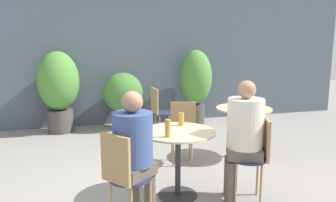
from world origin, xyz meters
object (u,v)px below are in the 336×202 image
object	(u,v)px
bistro_chair_1	(257,151)
bistro_chair_2	(182,127)
cafe_table_far	(243,119)
seated_person_1	(244,131)
beer_glass_1	(181,119)
beer_glass_0	(168,128)
seated_person_0	(134,147)
cafe_table_near	(178,146)
potted_plant_2	(196,82)
bistro_chair_0	(123,172)
bistro_chair_3	(160,109)
potted_plant_0	(59,86)
potted_plant_1	(123,96)

from	to	relation	value
bistro_chair_1	bistro_chair_2	size ratio (longest dim) A/B	1.00
cafe_table_far	seated_person_1	size ratio (longest dim) A/B	0.62
beer_glass_1	bistro_chair_1	bearing A→B (deg)	-39.39
seated_person_1	beer_glass_1	world-z (taller)	seated_person_1
seated_person_1	beer_glass_0	distance (m)	0.79
bistro_chair_1	seated_person_0	world-z (taller)	seated_person_0
beer_glass_1	beer_glass_0	bearing A→B (deg)	-123.09
beer_glass_1	cafe_table_near	bearing A→B (deg)	-115.07
cafe_table_near	seated_person_0	bearing A→B (deg)	-142.34
bistro_chair_1	potted_plant_2	bearing A→B (deg)	-166.77
bistro_chair_0	seated_person_0	world-z (taller)	seated_person_0
beer_glass_0	potted_plant_2	xyz separation A→B (m)	(1.44, 3.17, 0.05)
bistro_chair_1	beer_glass_1	distance (m)	0.87
seated_person_1	potted_plant_2	xyz separation A→B (m)	(0.66, 3.24, 0.12)
bistro_chair_3	potted_plant_0	size ratio (longest dim) A/B	0.60
cafe_table_far	bistro_chair_3	bearing A→B (deg)	129.90
cafe_table_near	beer_glass_0	bearing A→B (deg)	-131.11
cafe_table_far	beer_glass_0	bearing A→B (deg)	-141.61
cafe_table_far	potted_plant_0	size ratio (longest dim) A/B	0.53
cafe_table_far	beer_glass_1	size ratio (longest dim) A/B	5.42
cafe_table_far	bistro_chair_0	xyz separation A→B (m)	(-1.90, -1.44, -0.02)
potted_plant_0	beer_glass_0	bearing A→B (deg)	-69.86
cafe_table_far	potted_plant_1	size ratio (longest dim) A/B	0.73
bistro_chair_3	beer_glass_1	distance (m)	1.89
beer_glass_0	potted_plant_0	bearing A→B (deg)	110.14
bistro_chair_2	potted_plant_1	distance (m)	2.19
bistro_chair_2	beer_glass_1	distance (m)	0.69
bistro_chair_1	potted_plant_1	size ratio (longest dim) A/B	0.82
potted_plant_1	bistro_chair_0	bearing A→B (deg)	-97.54
potted_plant_1	potted_plant_2	distance (m)	1.48
bistro_chair_0	seated_person_1	size ratio (longest dim) A/B	0.70
bistro_chair_2	potted_plant_2	size ratio (longest dim) A/B	0.59
cafe_table_near	seated_person_0	world-z (taller)	seated_person_0
bistro_chair_2	beer_glass_1	size ratio (longest dim) A/B	6.13
seated_person_1	potted_plant_1	distance (m)	3.32
bistro_chair_2	bistro_chair_1	bearing A→B (deg)	123.45
seated_person_1	cafe_table_far	bearing A→B (deg)	174.08
beer_glass_0	beer_glass_1	bearing A→B (deg)	56.91
seated_person_0	seated_person_1	size ratio (longest dim) A/B	0.97
seated_person_0	potted_plant_0	distance (m)	3.53
seated_person_0	bistro_chair_1	bearing A→B (deg)	-123.19
seated_person_0	potted_plant_0	world-z (taller)	potted_plant_0
bistro_chair_0	beer_glass_0	xyz separation A→B (m)	(0.48, 0.31, 0.27)
cafe_table_far	beer_glass_0	xyz separation A→B (m)	(-1.42, -1.13, 0.25)
seated_person_0	beer_glass_0	xyz separation A→B (m)	(0.37, 0.22, 0.08)
seated_person_1	potted_plant_1	xyz separation A→B (m)	(-0.80, 3.22, -0.12)
potted_plant_0	potted_plant_1	xyz separation A→B (m)	(1.16, -0.06, -0.22)
bistro_chair_0	bistro_chair_3	distance (m)	2.75
seated_person_0	cafe_table_far	bearing A→B (deg)	-90.63
seated_person_1	potted_plant_1	world-z (taller)	seated_person_1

